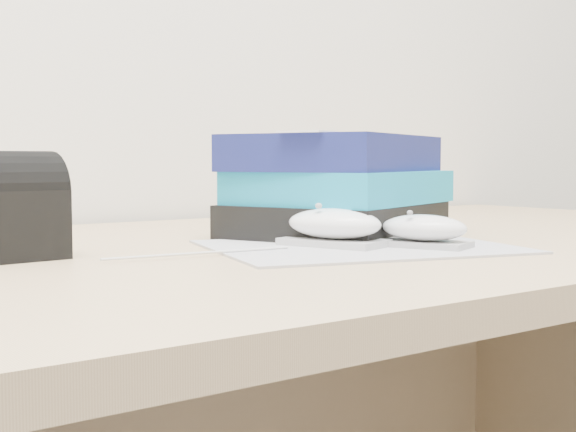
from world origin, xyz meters
TOP-DOWN VIEW (x-y plane):
  - desk at (0.00, 1.64)m, footprint 1.60×0.80m
  - mousepad at (0.00, 1.48)m, footprint 0.38×0.33m
  - mouse_rear at (-0.02, 1.49)m, footprint 0.10×0.13m
  - mouse_front at (0.05, 1.43)m, footprint 0.09×0.11m
  - usb_cable at (-0.18, 1.51)m, footprint 0.21×0.02m
  - book_stack at (0.07, 1.60)m, footprint 0.33×0.30m

SIDE VIEW (x-z plane):
  - desk at x=0.00m, z-range 0.13..0.86m
  - mousepad at x=0.00m, z-range 0.73..0.73m
  - usb_cable at x=-0.18m, z-range 0.73..0.74m
  - mouse_front at x=0.05m, z-range 0.73..0.77m
  - mouse_rear at x=-0.02m, z-range 0.73..0.78m
  - book_stack at x=0.07m, z-range 0.73..0.86m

